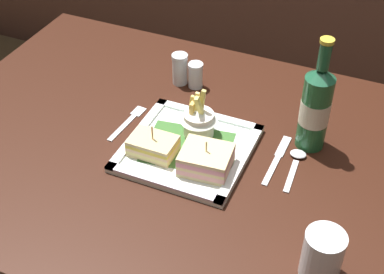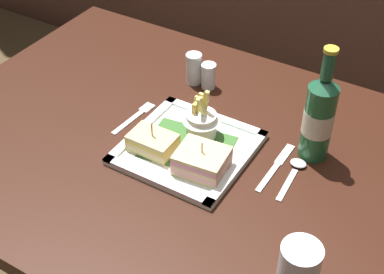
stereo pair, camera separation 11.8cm
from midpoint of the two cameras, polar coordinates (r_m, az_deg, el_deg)
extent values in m
cube|color=black|center=(1.21, 3.19, -2.34)|extent=(1.25, 0.85, 0.04)
cylinder|color=black|center=(1.92, -6.69, 0.82)|extent=(0.07, 0.07, 0.73)
cube|color=white|center=(1.20, 2.38, -1.34)|extent=(0.26, 0.26, 0.01)
cube|color=#346229|center=(1.20, 2.39, -1.13)|extent=(0.20, 0.17, 0.00)
cube|color=white|center=(1.12, -0.63, -4.54)|extent=(0.26, 0.02, 0.01)
cube|color=white|center=(1.28, 5.03, 2.01)|extent=(0.26, 0.02, 0.01)
cube|color=white|center=(1.24, -2.49, 0.83)|extent=(0.02, 0.26, 0.01)
cube|color=white|center=(1.16, 7.64, -3.06)|extent=(0.02, 0.26, 0.01)
cube|color=#DABD7C|center=(1.19, -1.22, -1.26)|extent=(0.10, 0.07, 0.01)
cube|color=#E6D07C|center=(1.18, -1.23, -0.98)|extent=(0.10, 0.07, 0.01)
cube|color=#E3B98A|center=(1.18, -1.23, -0.69)|extent=(0.10, 0.07, 0.01)
cube|color=gold|center=(1.17, -1.24, -0.40)|extent=(0.10, 0.07, 0.01)
cube|color=#D1B87C|center=(1.17, -1.24, -0.11)|extent=(0.10, 0.07, 0.01)
cylinder|color=tan|center=(1.17, -1.24, -0.05)|extent=(0.00, 0.00, 0.07)
cube|color=#D8BB80|center=(1.14, 3.95, -3.31)|extent=(0.11, 0.10, 0.01)
cube|color=#E99F94|center=(1.14, 3.98, -2.95)|extent=(0.11, 0.10, 0.01)
cube|color=#DFBE7D|center=(1.13, 4.00, -2.59)|extent=(0.11, 0.10, 0.01)
cube|color=pink|center=(1.12, 4.02, -2.22)|extent=(0.11, 0.10, 0.01)
cube|color=#DBBD84|center=(1.12, 4.04, -1.85)|extent=(0.11, 0.10, 0.01)
cylinder|color=tan|center=(1.12, 4.03, -2.11)|extent=(0.00, 0.00, 0.07)
cylinder|color=white|center=(1.21, 3.75, 1.15)|extent=(0.07, 0.07, 0.06)
cone|color=silver|center=(1.19, 3.80, 2.12)|extent=(0.08, 0.08, 0.03)
cube|color=#E6D269|center=(1.19, 3.67, 2.72)|extent=(0.01, 0.01, 0.07)
cube|color=#EFC773|center=(1.20, 3.48, 2.93)|extent=(0.02, 0.02, 0.07)
cube|color=#E3C264|center=(1.20, 3.28, 2.55)|extent=(0.01, 0.01, 0.05)
cube|color=#EFC862|center=(1.21, 3.13, 2.93)|extent=(0.01, 0.02, 0.06)
cube|color=#DBB455|center=(1.19, 3.08, 2.28)|extent=(0.01, 0.01, 0.05)
cube|color=#E0D66B|center=(1.18, 3.98, 2.56)|extent=(0.02, 0.03, 0.08)
cube|color=#D7C162|center=(1.19, 4.18, 3.10)|extent=(0.02, 0.01, 0.08)
cylinder|color=#225F33|center=(1.18, 15.62, 1.33)|extent=(0.06, 0.06, 0.17)
cone|color=#1E5437|center=(1.12, 16.48, 5.22)|extent=(0.06, 0.06, 0.02)
cylinder|color=#185232|center=(1.10, 16.87, 6.95)|extent=(0.02, 0.02, 0.06)
cylinder|color=gold|center=(1.09, 17.20, 8.43)|extent=(0.03, 0.03, 0.01)
cylinder|color=beige|center=(1.18, 15.65, 1.46)|extent=(0.06, 0.06, 0.06)
cylinder|color=silver|center=(0.96, 14.49, -13.08)|extent=(0.07, 0.07, 0.10)
cube|color=silver|center=(1.28, -4.01, 1.41)|extent=(0.02, 0.10, 0.00)
cube|color=silver|center=(1.32, -2.13, 2.94)|extent=(0.03, 0.04, 0.00)
cube|color=silver|center=(1.16, 10.71, -4.23)|extent=(0.01, 0.10, 0.00)
cube|color=silver|center=(1.22, 12.26, -1.89)|extent=(0.02, 0.07, 0.00)
cube|color=silver|center=(1.15, 12.66, -4.97)|extent=(0.02, 0.10, 0.00)
ellipsoid|color=silver|center=(1.20, 13.67, -2.77)|extent=(0.04, 0.03, 0.01)
cylinder|color=silver|center=(1.39, 2.62, 6.78)|extent=(0.04, 0.04, 0.07)
cylinder|color=white|center=(1.40, 2.60, 6.30)|extent=(0.03, 0.03, 0.04)
cylinder|color=silver|center=(1.37, 2.67, 8.20)|extent=(0.04, 0.04, 0.01)
cylinder|color=silver|center=(1.38, 4.15, 6.02)|extent=(0.04, 0.04, 0.06)
cylinder|color=#2F2325|center=(1.39, 4.13, 5.63)|extent=(0.03, 0.03, 0.03)
cylinder|color=silver|center=(1.36, 4.22, 7.17)|extent=(0.04, 0.04, 0.01)
camera|label=1|loc=(0.06, -87.14, 2.40)|focal=51.85mm
camera|label=2|loc=(0.06, 92.86, -2.40)|focal=51.85mm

